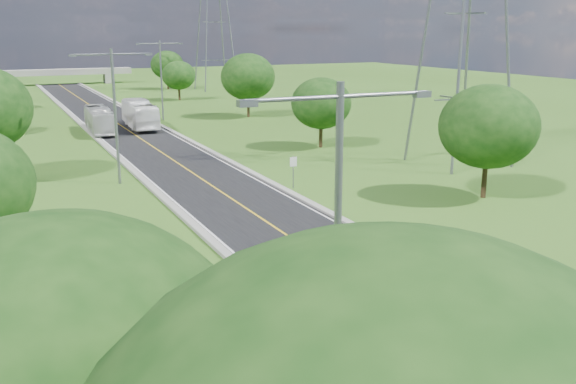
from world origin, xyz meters
name	(u,v)px	position (x,y,z in m)	size (l,w,h in m)	color
ground	(151,146)	(0.00, 60.00, 0.00)	(260.00, 260.00, 0.00)	#355B19
road	(137,137)	(0.00, 66.00, 0.03)	(8.00, 150.00, 0.06)	black
curb_left	(97,139)	(-4.25, 66.00, 0.11)	(0.50, 150.00, 0.22)	gray
curb_right	(176,133)	(4.25, 66.00, 0.11)	(0.50, 150.00, 0.22)	gray
speed_limit_sign	(293,167)	(5.20, 37.98, 1.60)	(0.55, 0.09, 2.40)	slate
overpass	(58,73)	(0.00, 140.00, 2.41)	(30.00, 3.00, 3.20)	gray
streetlight_near_left	(338,226)	(-6.00, 12.00, 5.94)	(5.90, 0.25, 10.00)	slate
streetlight_mid_left	(115,105)	(-6.00, 45.00, 5.94)	(5.90, 0.25, 10.00)	slate
streetlight_far_right	(161,73)	(6.00, 78.00, 5.94)	(5.90, 0.25, 10.00)	slate
power_tower_far	(214,14)	(26.00, 115.00, 14.01)	(9.00, 6.40, 28.00)	slate
tree_la	(60,379)	(-14.00, 8.00, 5.27)	(7.14, 7.14, 8.30)	black
tree_rb	(488,127)	(16.00, 30.00, 4.95)	(6.72, 6.72, 7.82)	black
tree_rc	(321,103)	(15.00, 52.00, 4.33)	(5.88, 5.88, 6.84)	black
tree_rd	(248,77)	(17.00, 76.00, 5.27)	(7.14, 7.14, 8.30)	black
tree_re	(179,75)	(14.50, 100.00, 4.02)	(5.46, 5.46, 6.35)	black
tree_rf	(167,65)	(18.00, 120.00, 4.64)	(6.30, 6.30, 7.33)	black
bus_outbound	(140,114)	(1.77, 72.33, 1.64)	(2.65, 11.32, 3.15)	white
bus_inbound	(100,120)	(-3.11, 70.73, 1.47)	(2.36, 10.10, 2.81)	silver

